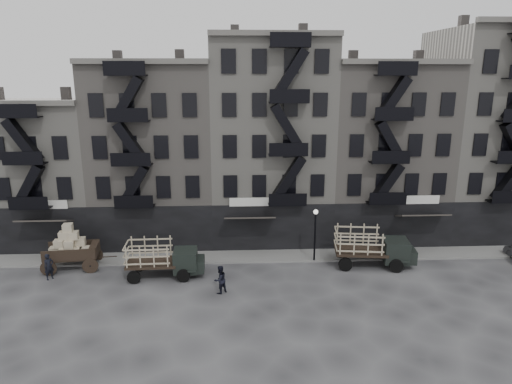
{
  "coord_description": "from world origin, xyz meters",
  "views": [
    {
      "loc": [
        -3.12,
        -30.35,
        14.48
      ],
      "look_at": [
        -1.5,
        4.0,
        5.36
      ],
      "focal_mm": 32.0,
      "sensor_mm": 36.0,
      "label": 1
    }
  ],
  "objects_px": {
    "stake_truck_west": "(163,256)",
    "stake_truck_east": "(372,245)",
    "pedestrian_west": "(49,267)",
    "pedestrian_mid": "(220,280)",
    "wagon": "(69,244)"
  },
  "relations": [
    {
      "from": "stake_truck_west",
      "to": "stake_truck_east",
      "type": "bearing_deg",
      "value": 2.73
    },
    {
      "from": "wagon",
      "to": "pedestrian_west",
      "type": "relative_size",
      "value": 2.23
    },
    {
      "from": "wagon",
      "to": "pedestrian_west",
      "type": "height_order",
      "value": "wagon"
    },
    {
      "from": "wagon",
      "to": "pedestrian_west",
      "type": "xyz_separation_m",
      "value": [
        -0.92,
        -1.81,
        -1.01
      ]
    },
    {
      "from": "pedestrian_west",
      "to": "pedestrian_mid",
      "type": "height_order",
      "value": "pedestrian_mid"
    },
    {
      "from": "stake_truck_west",
      "to": "pedestrian_west",
      "type": "xyz_separation_m",
      "value": [
        -8.08,
        -0.09,
        -0.62
      ]
    },
    {
      "from": "stake_truck_west",
      "to": "pedestrian_mid",
      "type": "height_order",
      "value": "stake_truck_west"
    },
    {
      "from": "wagon",
      "to": "stake_truck_west",
      "type": "relative_size",
      "value": 0.77
    },
    {
      "from": "wagon",
      "to": "stake_truck_west",
      "type": "bearing_deg",
      "value": -19.72
    },
    {
      "from": "wagon",
      "to": "stake_truck_east",
      "type": "xyz_separation_m",
      "value": [
        22.83,
        -0.54,
        -0.26
      ]
    },
    {
      "from": "stake_truck_west",
      "to": "pedestrian_west",
      "type": "height_order",
      "value": "stake_truck_west"
    },
    {
      "from": "stake_truck_west",
      "to": "pedestrian_mid",
      "type": "distance_m",
      "value": 5.07
    },
    {
      "from": "stake_truck_west",
      "to": "stake_truck_east",
      "type": "xyz_separation_m",
      "value": [
        15.67,
        1.17,
        0.13
      ]
    },
    {
      "from": "stake_truck_west",
      "to": "pedestrian_west",
      "type": "relative_size",
      "value": 2.9
    },
    {
      "from": "stake_truck_east",
      "to": "pedestrian_mid",
      "type": "xyz_separation_m",
      "value": [
        -11.46,
        -3.94,
        -0.74
      ]
    }
  ]
}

